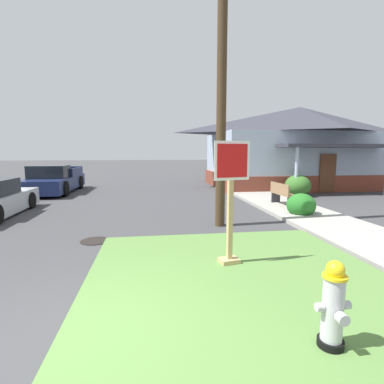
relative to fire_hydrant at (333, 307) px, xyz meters
The scene contains 12 objects.
ground_plane 2.90m from the fire_hydrant, 169.30° to the left, with size 160.00×160.00×0.00m, color #3D3D3F.
grass_corner_patch 1.98m from the fire_hydrant, 103.07° to the left, with size 5.08×5.28×0.08m, color #567F3D.
sidewalk_strip 7.08m from the fire_hydrant, 62.11° to the left, with size 2.20×17.51×0.12m, color #9E9B93.
fire_hydrant is the anchor object (origin of this frame).
stop_sign 2.61m from the fire_hydrant, 99.85° to the left, with size 0.69×0.35×2.27m.
manhole_cover 5.58m from the fire_hydrant, 125.65° to the left, with size 0.70×0.70×0.02m, color black.
pickup_truck_navy 15.44m from the fire_hydrant, 116.88° to the left, with size 2.14×5.30×1.48m.
street_bench 8.50m from the fire_hydrant, 68.43° to the left, with size 0.44×1.50×0.85m.
utility_pole 7.46m from the fire_hydrant, 88.76° to the left, with size 1.89×0.27×10.46m.
corner_house 16.86m from the fire_hydrant, 63.57° to the left, with size 11.28×8.06×4.94m.
shrub_near_porch 11.94m from the fire_hydrant, 63.89° to the left, with size 1.23×1.23×1.06m, color #366827.
shrub_by_curb 7.08m from the fire_hydrant, 64.16° to the left, with size 0.94×0.94×0.79m, color #256C24.
Camera 1 is at (0.92, -3.19, 2.15)m, focal length 27.47 mm.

